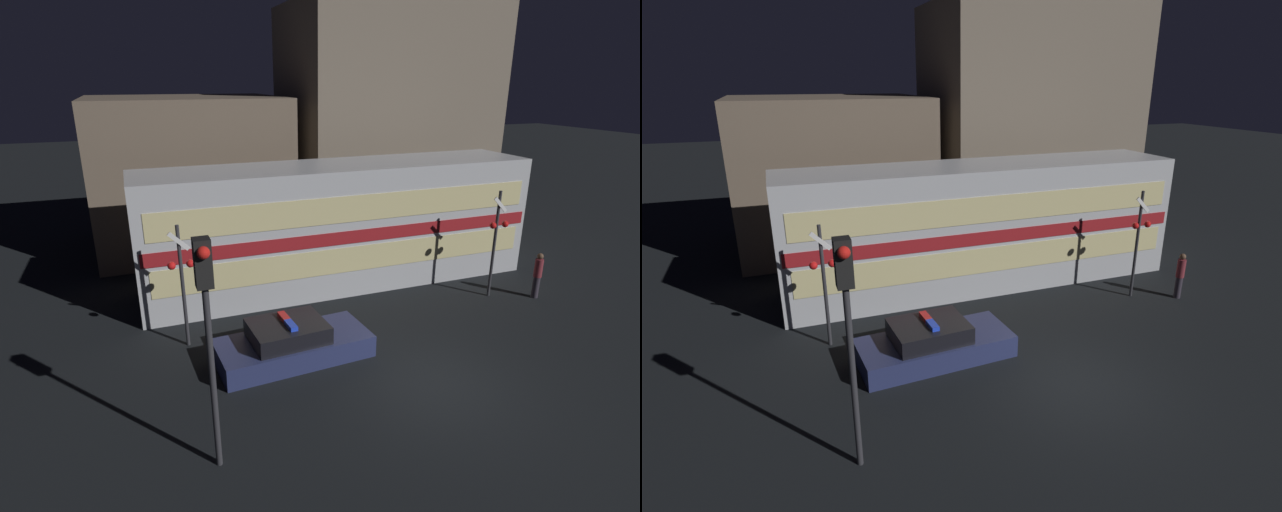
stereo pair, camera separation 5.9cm
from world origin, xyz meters
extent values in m
plane|color=black|center=(0.00, 0.00, 0.00)|extent=(120.00, 120.00, 0.00)
cube|color=#B7BABF|center=(0.41, 7.13, 2.24)|extent=(14.41, 2.99, 4.48)
cube|color=maroon|center=(0.41, 5.63, 2.24)|extent=(14.12, 0.03, 0.45)
cube|color=beige|center=(0.41, 5.63, 1.44)|extent=(13.68, 0.02, 0.90)
cube|color=beige|center=(0.41, 5.63, 3.23)|extent=(13.68, 0.02, 0.90)
cube|color=navy|center=(-2.93, 2.48, 0.31)|extent=(4.33, 2.05, 0.62)
cube|color=black|center=(-3.10, 2.47, 0.86)|extent=(2.12, 1.70, 0.49)
cube|color=blue|center=(-3.08, 2.20, 1.16)|extent=(0.23, 0.55, 0.12)
cube|color=red|center=(-3.11, 2.73, 1.16)|extent=(0.23, 0.55, 0.12)
cylinder|color=#2D2833|center=(6.33, 3.29, 0.39)|extent=(0.24, 0.24, 0.78)
cylinder|color=maroon|center=(6.33, 3.29, 1.11)|extent=(0.28, 0.28, 0.65)
sphere|color=brown|center=(6.33, 3.29, 1.54)|extent=(0.21, 0.21, 0.21)
cylinder|color=#2D2D33|center=(4.88, 3.99, 1.91)|extent=(0.10, 0.10, 3.81)
sphere|color=red|center=(4.63, 3.87, 2.67)|extent=(0.23, 0.23, 0.23)
sphere|color=red|center=(5.13, 3.87, 2.67)|extent=(0.23, 0.23, 0.23)
cube|color=white|center=(4.88, 3.92, 3.36)|extent=(0.58, 0.03, 0.58)
cylinder|color=#2D2D33|center=(-5.59, 4.24, 1.82)|extent=(0.10, 0.10, 3.64)
sphere|color=red|center=(-5.84, 4.12, 2.55)|extent=(0.23, 0.23, 0.23)
sphere|color=red|center=(-5.34, 4.12, 2.55)|extent=(0.23, 0.23, 0.23)
cube|color=white|center=(-5.59, 4.17, 3.20)|extent=(0.58, 0.03, 0.58)
cylinder|color=#2D2D33|center=(-5.60, -0.87, 1.94)|extent=(0.13, 0.13, 3.89)
cube|color=black|center=(-5.60, -0.87, 4.34)|extent=(0.30, 0.30, 0.90)
sphere|color=red|center=(-5.60, -1.06, 4.59)|extent=(0.23, 0.23, 0.23)
cube|color=brown|center=(-4.08, 14.24, 3.30)|extent=(8.22, 6.94, 6.59)
cube|color=#726656|center=(5.81, 14.21, 5.32)|extent=(9.66, 6.61, 10.64)
camera|label=1|loc=(-6.58, -9.14, 7.36)|focal=28.00mm
camera|label=2|loc=(-6.53, -9.16, 7.36)|focal=28.00mm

